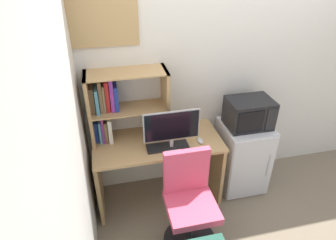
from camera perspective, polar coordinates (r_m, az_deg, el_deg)
wall_back at (r=3.37m, az=19.42°, el=9.70°), size 6.40×0.04×2.60m
wall_left at (r=1.57m, az=-19.72°, el=-18.08°), size 0.04×4.40×2.60m
desk at (r=3.05m, az=-1.98°, el=-7.66°), size 1.27×0.60×0.76m
hutch_bookshelf at (r=2.83m, az=-10.06°, el=2.89°), size 0.76×0.30×0.69m
monitor at (r=2.70m, az=0.72°, el=-1.61°), size 0.53×0.19×0.40m
keyboard at (r=2.82m, az=-0.09°, el=-5.20°), size 0.40×0.14×0.02m
computer_mouse at (r=2.91m, az=6.25°, el=-3.97°), size 0.05×0.11×0.03m
mini_fridge at (r=3.40m, az=14.20°, el=-6.77°), size 0.50×0.51×0.80m
microwave at (r=3.10m, az=15.48°, el=1.31°), size 0.45×0.34×0.30m
desk_chair at (r=2.74m, az=4.16°, el=-16.43°), size 0.50×0.50×0.94m
wall_corkboard at (r=2.68m, az=-13.46°, el=18.70°), size 0.68×0.02×0.49m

